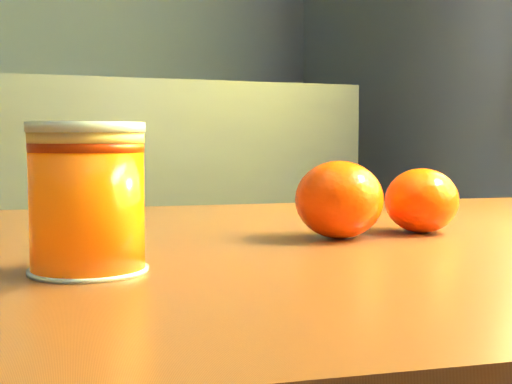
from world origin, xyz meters
name	(u,v)px	position (x,y,z in m)	size (l,w,h in m)	color
table	(307,345)	(1.00, 0.31, 0.61)	(1.03, 0.79, 0.70)	brown
juice_glass	(87,199)	(0.81, 0.25, 0.75)	(0.08, 0.08, 0.09)	#FF5605
orange_front	(339,200)	(1.04, 0.32, 0.73)	(0.08, 0.08, 0.07)	#FF3F05
orange_back	(422,201)	(1.12, 0.32, 0.73)	(0.07, 0.07, 0.06)	#FF3F05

